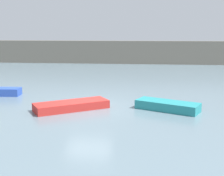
# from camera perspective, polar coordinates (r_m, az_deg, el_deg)

# --- Properties ---
(ground_plane) EXTENTS (120.00, 120.00, 0.00)m
(ground_plane) POSITION_cam_1_polar(r_m,az_deg,el_deg) (16.98, -4.43, -3.51)
(ground_plane) COLOR slate
(embankment_wall) EXTENTS (80.00, 1.20, 2.85)m
(embankment_wall) POSITION_cam_1_polar(r_m,az_deg,el_deg) (38.98, 1.56, 6.65)
(embankment_wall) COLOR #666056
(embankment_wall) RESTS_ON ground_plane
(rowboat_red) EXTENTS (3.97, 3.20, 0.43)m
(rowboat_red) POSITION_cam_1_polar(r_m,az_deg,el_deg) (16.47, -7.50, -3.25)
(rowboat_red) COLOR red
(rowboat_red) RESTS_ON ground_plane
(rowboat_teal) EXTENTS (3.46, 2.43, 0.47)m
(rowboat_teal) POSITION_cam_1_polar(r_m,az_deg,el_deg) (16.46, 10.22, -3.27)
(rowboat_teal) COLOR teal
(rowboat_teal) RESTS_ON ground_plane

